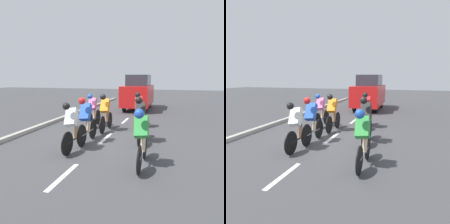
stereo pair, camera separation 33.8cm
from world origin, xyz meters
The scene contains 13 objects.
ground_plane centered at (0.00, 0.00, 0.00)m, with size 60.00×60.00×0.00m, color #424244.
lane_stripe_near centered at (0.00, 3.16, 0.00)m, with size 0.12×1.40×0.01m, color white.
lane_stripe_mid centered at (0.00, -0.04, 0.00)m, with size 0.12×1.40×0.01m, color white.
lane_stripe_far centered at (0.00, -3.24, 0.00)m, with size 0.12×1.40×0.01m, color white.
curb centered at (3.20, -0.04, 0.07)m, with size 0.20×26.31×0.14m, color #A8A399.
cyclist_white centered at (0.53, 1.55, 0.76)m, with size 0.39×1.63×1.47m.
cyclist_orange centered at (0.32, -0.96, 0.80)m, with size 0.35×1.69×1.52m.
cyclist_pink centered at (1.07, -1.56, 0.76)m, with size 0.37×1.67×1.46m.
cyclist_red centered at (-0.90, -1.91, 0.81)m, with size 0.39×1.72×1.55m.
cyclist_black centered at (-1.27, 0.23, 0.82)m, with size 0.39×1.69×1.56m.
cyclist_green centered at (-1.58, 2.19, 0.78)m, with size 0.37×1.65×1.47m.
cyclist_blue centered at (0.45, 0.72, 0.80)m, with size 0.37×1.65×1.54m.
support_car centered at (0.00, -7.24, 1.13)m, with size 1.70×3.91×2.29m.
Camera 2 is at (-2.59, 7.12, 2.18)m, focal length 35.00 mm.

